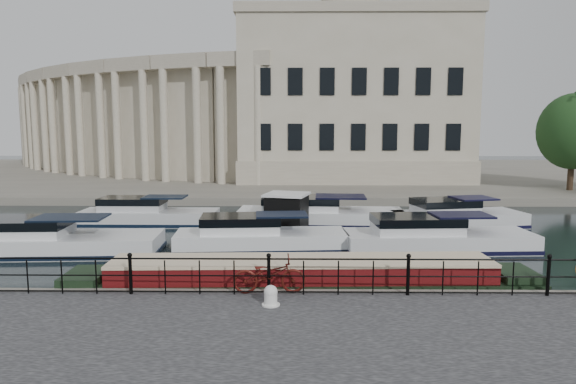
% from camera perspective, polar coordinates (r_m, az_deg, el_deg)
% --- Properties ---
extents(ground_plane, '(160.00, 160.00, 0.00)m').
position_cam_1_polar(ground_plane, '(17.43, -1.76, -10.67)').
color(ground_plane, black).
rests_on(ground_plane, ground).
extents(far_bank, '(120.00, 42.00, 0.55)m').
position_cam_1_polar(far_bank, '(55.81, -0.04, 1.99)').
color(far_bank, '#6B665B').
rests_on(far_bank, ground_plane).
extents(railing, '(24.14, 0.14, 1.22)m').
position_cam_1_polar(railing, '(14.93, -2.15, -8.93)').
color(railing, black).
rests_on(railing, near_quay).
extents(civic_building, '(53.55, 31.84, 16.85)m').
position_cam_1_polar(civic_building, '(51.34, -1.23, 9.09)').
color(civic_building, '#ADA38C').
rests_on(civic_building, far_bank).
extents(bicycle, '(2.15, 0.88, 1.10)m').
position_cam_1_polar(bicycle, '(15.08, -2.09, -9.16)').
color(bicycle, '#4B120D').
rests_on(bicycle, near_quay).
extents(mooring_bollard, '(0.50, 0.50, 0.56)m').
position_cam_1_polar(mooring_bollard, '(14.18, -1.93, -11.46)').
color(mooring_bollard, silver).
rests_on(mooring_bollard, near_quay).
extents(narrowboat, '(15.13, 2.50, 1.55)m').
position_cam_1_polar(narrowboat, '(16.65, 1.52, -10.21)').
color(narrowboat, black).
rests_on(narrowboat, ground_plane).
extents(harbour_hut, '(3.23, 2.91, 2.17)m').
position_cam_1_polar(harbour_hut, '(25.54, -0.14, -2.70)').
color(harbour_hut, '#6B665B').
rests_on(harbour_hut, ground_plane).
extents(cabin_cruisers, '(28.23, 10.30, 1.99)m').
position_cam_1_polar(cabin_cruisers, '(25.23, -1.78, -4.19)').
color(cabin_cruisers, white).
rests_on(cabin_cruisers, ground_plane).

